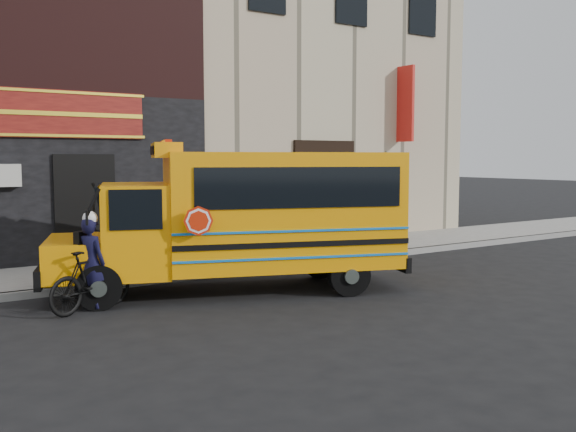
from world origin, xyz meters
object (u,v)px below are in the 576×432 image
(sign_pole, at_px, (386,197))
(bicycle, at_px, (92,280))
(school_bus, at_px, (248,215))
(cyclist, at_px, (91,265))

(sign_pole, bearing_deg, bicycle, -166.90)
(school_bus, distance_m, cyclist, 3.17)
(school_bus, xyz_separation_m, sign_pole, (5.53, 2.06, 0.06))
(school_bus, relative_size, cyclist, 4.59)
(school_bus, relative_size, bicycle, 4.06)
(school_bus, height_order, cyclist, school_bus)
(bicycle, xyz_separation_m, cyclist, (0.02, 0.04, 0.25))
(school_bus, relative_size, sign_pole, 2.56)
(school_bus, distance_m, sign_pole, 5.90)
(sign_pole, relative_size, bicycle, 1.58)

